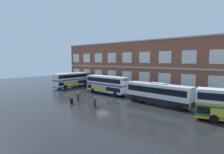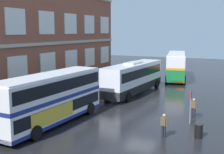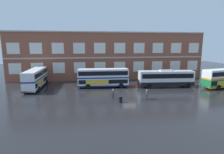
{
  "view_description": "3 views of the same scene",
  "coord_description": "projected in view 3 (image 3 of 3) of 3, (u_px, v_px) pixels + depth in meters",
  "views": [
    {
      "loc": [
        23.82,
        -25.12,
        7.78
      ],
      "look_at": [
        -1.19,
        3.98,
        4.22
      ],
      "focal_mm": 29.59,
      "sensor_mm": 36.0,
      "label": 1
    },
    {
      "loc": [
        -23.3,
        -8.0,
        7.41
      ],
      "look_at": [
        2.22,
        3.71,
        3.02
      ],
      "focal_mm": 47.33,
      "sensor_mm": 36.0,
      "label": 2
    },
    {
      "loc": [
        -8.29,
        -33.21,
        9.3
      ],
      "look_at": [
        -2.97,
        3.36,
        2.68
      ],
      "focal_mm": 29.11,
      "sensor_mm": 36.0,
      "label": 3
    }
  ],
  "objects": [
    {
      "name": "bus_stand_flag",
      "position": [
        137.0,
        90.0,
        30.86
      ],
      "size": [
        0.44,
        0.1,
        2.7
      ],
      "color": "slate",
      "rests_on": "ground"
    },
    {
      "name": "waiting_passenger",
      "position": [
        113.0,
        93.0,
        31.54
      ],
      "size": [
        0.38,
        0.62,
        1.7
      ],
      "color": "black",
      "rests_on": "ground"
    },
    {
      "name": "brick_terminal_building",
      "position": [
        108.0,
        56.0,
        51.31
      ],
      "size": [
        52.27,
        8.19,
        12.62
      ],
      "color": "brown",
      "rests_on": "ground"
    },
    {
      "name": "second_passenger",
      "position": [
        147.0,
        94.0,
        31.28
      ],
      "size": [
        0.3,
        0.64,
        1.7
      ],
      "color": "black",
      "rests_on": "ground"
    },
    {
      "name": "double_decker_near",
      "position": [
        36.0,
        78.0,
        39.18
      ],
      "size": [
        2.97,
        11.03,
        4.07
      ],
      "color": "silver",
      "rests_on": "ground"
    },
    {
      "name": "touring_coach",
      "position": [
        166.0,
        78.0,
        40.14
      ],
      "size": [
        12.15,
        3.55,
        3.8
      ],
      "color": "silver",
      "rests_on": "ground"
    },
    {
      "name": "station_litter_bin",
      "position": [
        121.0,
        99.0,
        29.55
      ],
      "size": [
        0.6,
        0.6,
        1.03
      ],
      "color": "black",
      "rests_on": "ground"
    },
    {
      "name": "double_decker_middle",
      "position": [
        103.0,
        78.0,
        39.91
      ],
      "size": [
        11.1,
        3.21,
        4.07
      ],
      "color": "silver",
      "rests_on": "ground"
    },
    {
      "name": "ground_plane",
      "position": [
        127.0,
        91.0,
        37.11
      ],
      "size": [
        120.0,
        120.0,
        0.0
      ],
      "primitive_type": "plane",
      "color": "black"
    }
  ]
}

